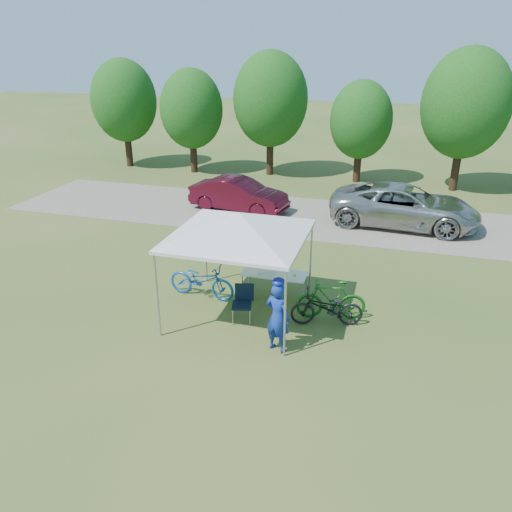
# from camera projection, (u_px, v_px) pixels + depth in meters

# --- Properties ---
(ground) EXTENTS (100.00, 100.00, 0.00)m
(ground) POSITION_uv_depth(u_px,v_px,m) (240.00, 314.00, 12.77)
(ground) COLOR #2D5119
(ground) RESTS_ON ground
(gravel_strip) EXTENTS (24.00, 5.00, 0.02)m
(gravel_strip) POSITION_uv_depth(u_px,v_px,m) (302.00, 216.00, 19.82)
(gravel_strip) COLOR gray
(gravel_strip) RESTS_ON ground
(canopy) EXTENTS (4.53, 4.53, 3.00)m
(canopy) POSITION_uv_depth(u_px,v_px,m) (239.00, 215.00, 11.72)
(canopy) COLOR #A5A5AA
(canopy) RESTS_ON ground
(treeline) EXTENTS (24.89, 4.28, 6.30)m
(treeline) POSITION_uv_depth(u_px,v_px,m) (324.00, 107.00, 23.83)
(treeline) COLOR #382314
(treeline) RESTS_ON ground
(folding_table) EXTENTS (1.72, 0.71, 0.71)m
(folding_table) POSITION_uv_depth(u_px,v_px,m) (275.00, 274.00, 13.37)
(folding_table) COLOR white
(folding_table) RESTS_ON ground
(folding_chair) EXTENTS (0.57, 0.60, 0.93)m
(folding_chair) POSITION_uv_depth(u_px,v_px,m) (243.00, 299.00, 12.32)
(folding_chair) COLOR black
(folding_chair) RESTS_ON ground
(cooler) EXTENTS (0.45, 0.30, 0.32)m
(cooler) POSITION_uv_depth(u_px,v_px,m) (267.00, 267.00, 13.35)
(cooler) COLOR white
(cooler) RESTS_ON folding_table
(ice_cream_cup) EXTENTS (0.08, 0.08, 0.06)m
(ice_cream_cup) POSITION_uv_depth(u_px,v_px,m) (295.00, 275.00, 13.16)
(ice_cream_cup) COLOR yellow
(ice_cream_cup) RESTS_ON folding_table
(cyclist) EXTENTS (0.71, 0.58, 1.67)m
(cyclist) POSITION_uv_depth(u_px,v_px,m) (278.00, 317.00, 10.96)
(cyclist) COLOR navy
(cyclist) RESTS_ON ground
(bike_blue) EXTENTS (1.96, 0.85, 1.00)m
(bike_blue) POSITION_uv_depth(u_px,v_px,m) (202.00, 280.00, 13.43)
(bike_blue) COLOR #1352AD
(bike_blue) RESTS_ON ground
(bike_green) EXTENTS (1.80, 0.87, 1.04)m
(bike_green) POSITION_uv_depth(u_px,v_px,m) (331.00, 300.00, 12.37)
(bike_green) COLOR #166618
(bike_green) RESTS_ON ground
(bike_dark) EXTENTS (1.86, 1.04, 0.93)m
(bike_dark) POSITION_uv_depth(u_px,v_px,m) (327.00, 308.00, 12.09)
(bike_dark) COLOR black
(bike_dark) RESTS_ON ground
(minivan) EXTENTS (5.58, 2.85, 1.51)m
(minivan) POSITION_uv_depth(u_px,v_px,m) (404.00, 206.00, 18.60)
(minivan) COLOR #B0AFAB
(minivan) RESTS_ON gravel_strip
(sedan) EXTENTS (4.19, 2.01, 1.32)m
(sedan) POSITION_uv_depth(u_px,v_px,m) (239.00, 195.00, 20.27)
(sedan) COLOR #4B0C1C
(sedan) RESTS_ON gravel_strip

